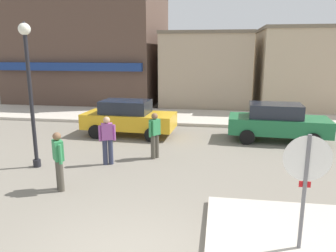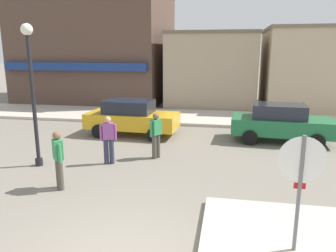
# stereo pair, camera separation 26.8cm
# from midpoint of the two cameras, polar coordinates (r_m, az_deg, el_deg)

# --- Properties ---
(kerb_far) EXTENTS (80.00, 4.00, 0.15)m
(kerb_far) POSITION_cam_midpoint_polar(r_m,az_deg,el_deg) (18.26, 5.04, 1.54)
(kerb_far) COLOR beige
(kerb_far) RESTS_ON ground
(stop_sign) EXTENTS (0.82, 0.07, 2.30)m
(stop_sign) POSITION_cam_midpoint_polar(r_m,az_deg,el_deg) (6.22, 23.22, -8.51)
(stop_sign) COLOR slate
(stop_sign) RESTS_ON ground
(lamp_post) EXTENTS (0.36, 0.36, 4.54)m
(lamp_post) POSITION_cam_midpoint_polar(r_m,az_deg,el_deg) (11.02, -22.11, 8.28)
(lamp_post) COLOR black
(lamp_post) RESTS_ON ground
(parked_car_nearest) EXTENTS (4.08, 2.04, 1.56)m
(parked_car_nearest) POSITION_cam_midpoint_polar(r_m,az_deg,el_deg) (14.57, -5.84, 1.55)
(parked_car_nearest) COLOR gold
(parked_car_nearest) RESTS_ON ground
(parked_car_second) EXTENTS (4.10, 2.07, 1.56)m
(parked_car_second) POSITION_cam_midpoint_polar(r_m,az_deg,el_deg) (14.25, 19.56, 0.60)
(parked_car_second) COLOR #1E6B3D
(parked_car_second) RESTS_ON ground
(pedestrian_crossing_near) EXTENTS (0.38, 0.51, 1.61)m
(pedestrian_crossing_near) POSITION_cam_midpoint_polar(r_m,az_deg,el_deg) (11.32, -1.43, -1.42)
(pedestrian_crossing_near) COLOR #4C473D
(pedestrian_crossing_near) RESTS_ON ground
(pedestrian_crossing_far) EXTENTS (0.43, 0.48, 1.61)m
(pedestrian_crossing_far) POSITION_cam_midpoint_polar(r_m,az_deg,el_deg) (9.24, -17.76, -5.40)
(pedestrian_crossing_far) COLOR #4C473D
(pedestrian_crossing_far) RESTS_ON ground
(pedestrian_kerb_side) EXTENTS (0.54, 0.34, 1.61)m
(pedestrian_kerb_side) POSITION_cam_midpoint_polar(r_m,az_deg,el_deg) (10.90, -9.64, -2.17)
(pedestrian_kerb_side) COLOR #2D334C
(pedestrian_kerb_side) RESTS_ON ground
(building_corner_shop) EXTENTS (10.42, 8.95, 8.12)m
(building_corner_shop) POSITION_cam_midpoint_polar(r_m,az_deg,el_deg) (25.90, -11.59, 13.57)
(building_corner_shop) COLOR brown
(building_corner_shop) RESTS_ON ground
(building_storefront_left_near) EXTENTS (5.84, 7.46, 4.88)m
(building_storefront_left_near) POSITION_cam_midpoint_polar(r_m,az_deg,el_deg) (23.77, 8.12, 9.87)
(building_storefront_left_near) COLOR tan
(building_storefront_left_near) RESTS_ON ground
(building_storefront_left_mid) EXTENTS (7.43, 6.56, 5.09)m
(building_storefront_left_mid) POSITION_cam_midpoint_polar(r_m,az_deg,el_deg) (23.47, 25.71, 8.96)
(building_storefront_left_mid) COLOR tan
(building_storefront_left_mid) RESTS_ON ground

